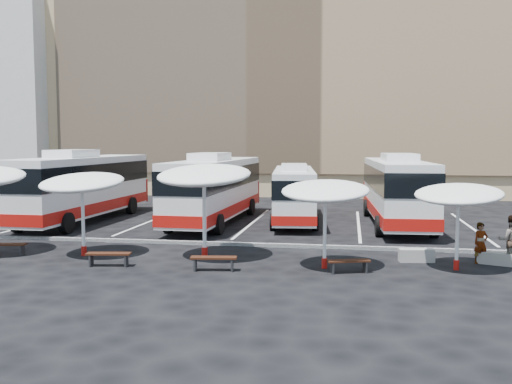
% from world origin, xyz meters
% --- Properties ---
extents(ground, '(120.00, 120.00, 0.00)m').
position_xyz_m(ground, '(0.00, 0.00, 0.00)').
color(ground, black).
rests_on(ground, ground).
extents(sandstone_building, '(42.00, 18.25, 29.60)m').
position_xyz_m(sandstone_building, '(0.00, 31.87, 12.63)').
color(sandstone_building, tan).
rests_on(sandstone_building, ground).
extents(apartment_block, '(14.00, 14.00, 18.00)m').
position_xyz_m(apartment_block, '(-28.00, 28.00, 9.00)').
color(apartment_block, silver).
rests_on(apartment_block, ground).
extents(curb_divider, '(34.00, 0.25, 0.15)m').
position_xyz_m(curb_divider, '(0.00, 0.50, 0.07)').
color(curb_divider, black).
rests_on(curb_divider, ground).
extents(bay_lines, '(24.15, 12.00, 0.01)m').
position_xyz_m(bay_lines, '(0.00, 8.00, 0.01)').
color(bay_lines, white).
rests_on(bay_lines, ground).
extents(bus_0, '(3.30, 13.26, 4.19)m').
position_xyz_m(bus_0, '(-9.84, 6.76, 2.14)').
color(bus_0, white).
rests_on(bus_0, ground).
extents(bus_1, '(3.27, 12.76, 4.02)m').
position_xyz_m(bus_1, '(-2.13, 7.58, 2.06)').
color(bus_1, white).
rests_on(bus_1, ground).
extents(bus_2, '(3.34, 10.86, 3.39)m').
position_xyz_m(bus_2, '(2.27, 8.78, 1.73)').
color(bus_2, white).
rests_on(bus_2, ground).
extents(bus_3, '(3.40, 12.75, 4.01)m').
position_xyz_m(bus_3, '(8.03, 8.30, 2.05)').
color(bus_3, white).
rests_on(bus_3, ground).
extents(sunshade_1, '(3.51, 3.55, 3.50)m').
position_xyz_m(sunshade_1, '(-5.17, -2.69, 2.97)').
color(sunshade_1, white).
rests_on(sunshade_1, ground).
extents(sunshade_2, '(3.97, 4.01, 3.88)m').
position_xyz_m(sunshade_2, '(-0.19, -2.36, 3.30)').
color(sunshade_2, white).
rests_on(sunshade_2, ground).
extents(sunshade_3, '(3.47, 3.51, 3.34)m').
position_xyz_m(sunshade_3, '(4.61, -3.43, 2.84)').
color(sunshade_3, white).
rests_on(sunshade_3, ground).
extents(sunshade_4, '(3.97, 4.00, 3.22)m').
position_xyz_m(sunshade_4, '(9.34, -2.92, 2.74)').
color(sunshade_4, white).
rests_on(sunshade_4, ground).
extents(wood_bench_0, '(1.63, 0.68, 0.48)m').
position_xyz_m(wood_bench_0, '(-8.31, -3.14, 0.37)').
color(wood_bench_0, black).
rests_on(wood_bench_0, ground).
extents(wood_bench_1, '(1.69, 0.68, 0.50)m').
position_xyz_m(wood_bench_1, '(-3.34, -4.40, 0.39)').
color(wood_bench_1, black).
rests_on(wood_bench_1, ground).
extents(wood_bench_2, '(1.70, 0.66, 0.51)m').
position_xyz_m(wood_bench_2, '(0.70, -4.50, 0.39)').
color(wood_bench_2, black).
rests_on(wood_bench_2, ground).
extents(wood_bench_3, '(1.56, 0.84, 0.46)m').
position_xyz_m(wood_bench_3, '(5.49, -4.05, 0.35)').
color(wood_bench_3, black).
rests_on(wood_bench_3, ground).
extents(conc_bench_0, '(1.37, 0.60, 0.50)m').
position_xyz_m(conc_bench_0, '(8.07, -1.73, 0.25)').
color(conc_bench_0, gray).
rests_on(conc_bench_0, ground).
extents(conc_bench_1, '(1.30, 0.86, 0.46)m').
position_xyz_m(conc_bench_1, '(10.94, -1.74, 0.23)').
color(conc_bench_1, gray).
rests_on(conc_bench_1, ground).
extents(passenger_0, '(0.67, 0.56, 1.57)m').
position_xyz_m(passenger_0, '(10.43, -1.63, 0.79)').
color(passenger_0, black).
rests_on(passenger_0, ground).
extents(passenger_1, '(1.00, 0.82, 1.90)m').
position_xyz_m(passenger_1, '(11.45, -1.87, 0.95)').
color(passenger_1, black).
rests_on(passenger_1, ground).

